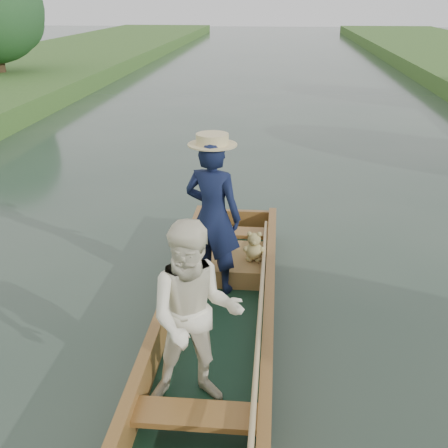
{
  "coord_description": "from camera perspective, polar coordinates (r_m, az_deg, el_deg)",
  "views": [
    {
      "loc": [
        0.52,
        -4.91,
        3.22
      ],
      "look_at": [
        0.0,
        0.6,
        0.95
      ],
      "focal_mm": 45.0,
      "sensor_mm": 36.0,
      "label": 1
    }
  ],
  "objects": [
    {
      "name": "trees_far",
      "position": [
        14.57,
        0.87,
        19.56
      ],
      "size": [
        22.93,
        14.99,
        4.56
      ],
      "color": "#47331E",
      "rests_on": "ground"
    },
    {
      "name": "punt",
      "position": [
        5.51,
        -1.19,
        -6.25
      ],
      "size": [
        1.12,
        5.0,
        1.87
      ],
      "color": "black",
      "rests_on": "ground"
    },
    {
      "name": "ground",
      "position": [
        5.89,
        -0.56,
        -10.81
      ],
      "size": [
        120.0,
        120.0,
        0.0
      ],
      "primitive_type": "plane",
      "color": "#283D30",
      "rests_on": "ground"
    }
  ]
}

